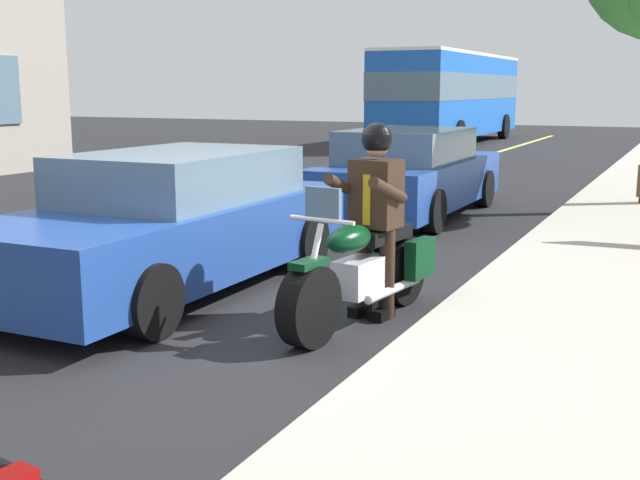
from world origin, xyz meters
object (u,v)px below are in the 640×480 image
Objects in this scene: rider_main at (375,203)px; car_silver at (174,222)px; car_dark at (409,173)px; motorcycle_main at (364,272)px; bus_near at (451,93)px.

car_silver is (-0.10, -2.25, -0.35)m from rider_main.
car_silver is 5.59m from car_dark.
motorcycle_main is 23.95m from bus_near.
rider_main is (-0.19, 0.02, 0.58)m from motorcycle_main.
car_silver is at bearing -97.39° from motorcycle_main.
car_silver is at bearing -92.57° from rider_main.
car_dark is at bearing 173.95° from car_silver.
bus_near is 17.88m from car_dark.
car_dark is (17.28, 4.42, -1.18)m from bus_near.
motorcycle_main is 0.48× the size of car_silver.
rider_main is 0.38× the size of car_dark.
car_dark is at bearing 14.34° from bus_near.
car_silver and car_dark have the same top height.
motorcycle_main is 0.61m from rider_main.
rider_main is at bearing 87.43° from car_silver.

